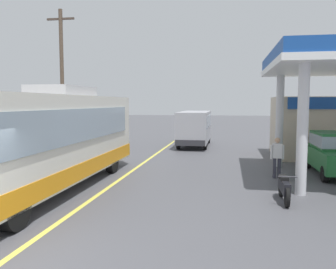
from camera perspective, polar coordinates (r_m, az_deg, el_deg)
ground at (r=26.65m, az=0.47°, el=-1.48°), size 120.00×120.00×0.00m
lane_divider_stripe at (r=21.77m, az=-1.66°, el=-2.96°), size 0.16×50.00×0.01m
coach_bus_main at (r=13.03m, az=-18.36°, el=-1.08°), size 2.60×11.04×3.69m
car_at_pump at (r=16.66m, az=25.18°, el=-2.45°), size 1.70×4.20×1.82m
minibus_opposing_lane at (r=25.28m, az=4.32°, el=1.50°), size 2.04×6.13×2.44m
motorcycle_parked_forecourt at (r=11.70m, az=18.17°, el=-8.10°), size 0.55×1.80×0.92m
pedestrian_near_pump at (r=15.11m, az=17.15°, el=-3.23°), size 0.55×0.22×1.66m
utility_pole_roadside at (r=23.71m, az=-16.68°, el=8.70°), size 1.80×0.24×8.89m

